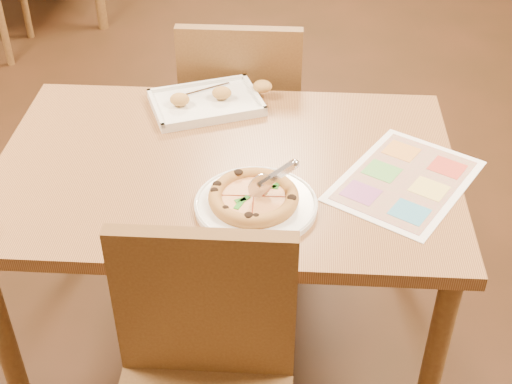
# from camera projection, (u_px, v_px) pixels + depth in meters

# --- Properties ---
(dining_table) EXTENTS (1.30, 0.85, 0.72)m
(dining_table) POSITION_uv_depth(u_px,v_px,m) (226.00, 188.00, 2.06)
(dining_table) COLOR olive
(dining_table) RESTS_ON ground
(chair_near) EXTENTS (0.42, 0.42, 0.47)m
(chair_near) POSITION_uv_depth(u_px,v_px,m) (202.00, 370.00, 1.63)
(chair_near) COLOR brown
(chair_near) RESTS_ON ground
(chair_far) EXTENTS (0.42, 0.42, 0.47)m
(chair_far) POSITION_uv_depth(u_px,v_px,m) (242.00, 103.00, 2.58)
(chair_far) COLOR brown
(chair_far) RESTS_ON ground
(plate) EXTENTS (0.39, 0.39, 0.02)m
(plate) POSITION_uv_depth(u_px,v_px,m) (256.00, 205.00, 1.85)
(plate) COLOR white
(plate) RESTS_ON dining_table
(pizza) EXTENTS (0.24, 0.24, 0.04)m
(pizza) POSITION_uv_depth(u_px,v_px,m) (254.00, 197.00, 1.84)
(pizza) COLOR #C08641
(pizza) RESTS_ON plate
(pizza_cutter) EXTENTS (0.12, 0.08, 0.08)m
(pizza_cutter) POSITION_uv_depth(u_px,v_px,m) (272.00, 178.00, 1.82)
(pizza_cutter) COLOR silver
(pizza_cutter) RESTS_ON pizza
(appetizer_tray) EXTENTS (0.40, 0.34, 0.06)m
(appetizer_tray) POSITION_uv_depth(u_px,v_px,m) (209.00, 102.00, 2.25)
(appetizer_tray) COLOR white
(appetizer_tray) RESTS_ON dining_table
(menu) EXTENTS (0.48, 0.52, 0.00)m
(menu) POSITION_uv_depth(u_px,v_px,m) (405.00, 180.00, 1.94)
(menu) COLOR white
(menu) RESTS_ON dining_table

